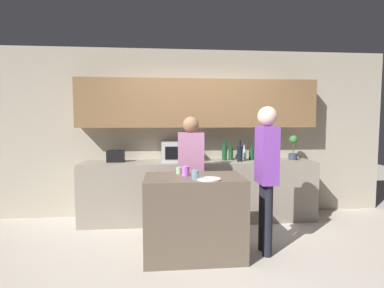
# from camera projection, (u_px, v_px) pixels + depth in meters

# --- Properties ---
(ground_plane) EXTENTS (14.00, 14.00, 0.00)m
(ground_plane) POSITION_uv_depth(u_px,v_px,m) (213.00, 260.00, 3.34)
(ground_plane) COLOR beige
(back_wall) EXTENTS (6.40, 0.40, 2.70)m
(back_wall) POSITION_uv_depth(u_px,v_px,m) (197.00, 122.00, 4.87)
(back_wall) COLOR #B2A893
(back_wall) RESTS_ON ground_plane
(back_counter) EXTENTS (3.60, 0.62, 0.93)m
(back_counter) POSITION_uv_depth(u_px,v_px,m) (199.00, 191.00, 4.68)
(back_counter) COLOR gray
(back_counter) RESTS_ON ground_plane
(kitchen_island) EXTENTS (1.12, 0.67, 0.93)m
(kitchen_island) POSITION_uv_depth(u_px,v_px,m) (194.00, 216.00, 3.44)
(kitchen_island) COLOR brown
(kitchen_island) RESTS_ON ground_plane
(microwave) EXTENTS (0.52, 0.39, 0.30)m
(microwave) POSITION_uv_depth(u_px,v_px,m) (178.00, 152.00, 4.65)
(microwave) COLOR #B7BABC
(microwave) RESTS_ON back_counter
(toaster) EXTENTS (0.26, 0.16, 0.18)m
(toaster) POSITION_uv_depth(u_px,v_px,m) (116.00, 156.00, 4.57)
(toaster) COLOR black
(toaster) RESTS_ON back_counter
(potted_plant) EXTENTS (0.14, 0.14, 0.39)m
(potted_plant) POSITION_uv_depth(u_px,v_px,m) (293.00, 148.00, 4.82)
(potted_plant) COLOR #333D4C
(potted_plant) RESTS_ON back_counter
(bottle_0) EXTENTS (0.08, 0.08, 0.33)m
(bottle_0) POSITION_uv_depth(u_px,v_px,m) (224.00, 152.00, 4.76)
(bottle_0) COLOR #194723
(bottle_0) RESTS_ON back_counter
(bottle_1) EXTENTS (0.07, 0.07, 0.28)m
(bottle_1) POSITION_uv_depth(u_px,v_px,m) (231.00, 153.00, 4.77)
(bottle_1) COLOR #194723
(bottle_1) RESTS_ON back_counter
(bottle_2) EXTENTS (0.09, 0.09, 0.33)m
(bottle_2) POSITION_uv_depth(u_px,v_px,m) (240.00, 153.00, 4.62)
(bottle_2) COLOR black
(bottle_2) RESTS_ON back_counter
(bottle_3) EXTENTS (0.07, 0.07, 0.24)m
(bottle_3) POSITION_uv_depth(u_px,v_px,m) (244.00, 154.00, 4.81)
(bottle_3) COLOR silver
(bottle_3) RESTS_ON back_counter
(bottle_4) EXTENTS (0.09, 0.09, 0.23)m
(bottle_4) POSITION_uv_depth(u_px,v_px,m) (252.00, 154.00, 4.83)
(bottle_4) COLOR #194723
(bottle_4) RESTS_ON back_counter
(bottle_5) EXTENTS (0.07, 0.07, 0.29)m
(bottle_5) POSITION_uv_depth(u_px,v_px,m) (262.00, 154.00, 4.68)
(bottle_5) COLOR maroon
(bottle_5) RESTS_ON back_counter
(bottle_6) EXTENTS (0.06, 0.06, 0.29)m
(bottle_6) POSITION_uv_depth(u_px,v_px,m) (268.00, 153.00, 4.74)
(bottle_6) COLOR #194723
(bottle_6) RESTS_ON back_counter
(plate_on_island) EXTENTS (0.26, 0.26, 0.01)m
(plate_on_island) POSITION_uv_depth(u_px,v_px,m) (209.00, 179.00, 3.21)
(plate_on_island) COLOR white
(plate_on_island) RESTS_ON kitchen_island
(cup_0) EXTENTS (0.07, 0.07, 0.08)m
(cup_0) POSITION_uv_depth(u_px,v_px,m) (179.00, 170.00, 3.57)
(cup_0) COLOR #A1CE9D
(cup_0) RESTS_ON kitchen_island
(cup_1) EXTENTS (0.08, 0.08, 0.10)m
(cup_1) POSITION_uv_depth(u_px,v_px,m) (195.00, 175.00, 3.23)
(cup_1) COLOR #7693A4
(cup_1) RESTS_ON kitchen_island
(cup_2) EXTENTS (0.09, 0.09, 0.11)m
(cup_2) POSITION_uv_depth(u_px,v_px,m) (186.00, 171.00, 3.44)
(cup_2) COLOR #C766D9
(cup_2) RESTS_ON kitchen_island
(person_left) EXTENTS (0.23, 0.34, 1.72)m
(person_left) POSITION_uv_depth(u_px,v_px,m) (266.00, 166.00, 3.45)
(person_left) COLOR black
(person_left) RESTS_ON ground_plane
(person_center) EXTENTS (0.35, 0.21, 1.61)m
(person_center) POSITION_uv_depth(u_px,v_px,m) (191.00, 166.00, 3.99)
(person_center) COLOR black
(person_center) RESTS_ON ground_plane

